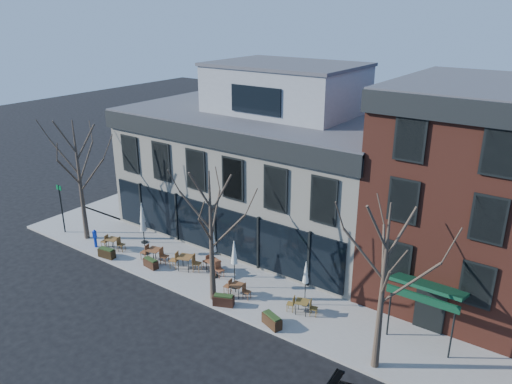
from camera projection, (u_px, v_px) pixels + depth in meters
The scene contains 25 objects.
ground at pixel (217, 257), 30.85m from camera, with size 120.00×120.00×0.00m, color black.
sidewalk_front at pixel (237, 286), 27.41m from camera, with size 33.50×4.70×0.15m, color gray.
sidewalk_side at pixel (160, 191), 41.54m from camera, with size 4.50×12.00×0.15m, color gray.
corner_building at pixel (265, 164), 33.02m from camera, with size 18.39×10.39×11.10m.
red_brick_building at pixel (471, 191), 25.57m from camera, with size 8.20×11.78×11.18m.
tree_corner at pixel (80, 179), 31.56m from camera, with size 3.93×3.98×7.92m.
tree_mid at pixel (211, 235), 24.91m from camera, with size 3.50×3.55×7.04m.
tree_right at pixel (383, 287), 19.91m from camera, with size 3.72×3.77×7.48m.
sign_pole at pixel (61, 206), 33.20m from camera, with size 0.50×0.10×3.40m.
call_box at pixel (95, 238), 31.55m from camera, with size 0.24×0.24×1.21m.
cafe_set_0 at pixel (113, 243), 31.30m from camera, with size 1.74×0.83×0.89m.
cafe_set_1 at pixel (154, 254), 29.79m from camera, with size 1.93×0.90×0.99m.
cafe_set_2 at pixel (185, 261), 28.86m from camera, with size 2.01×1.09×1.03m.
cafe_set_3 at pixel (213, 265), 28.54m from camera, with size 1.81×0.90×0.93m.
cafe_set_4 at pixel (237, 289), 26.25m from camera, with size 1.62×0.70×0.84m.
cafe_set_5 at pixel (302, 306), 24.76m from camera, with size 1.63×0.81×0.84m.
umbrella_0 at pixel (142, 215), 31.68m from camera, with size 0.44×0.44×2.77m.
umbrella_1 at pixel (143, 222), 30.19m from camera, with size 0.48×0.48×2.98m.
umbrella_2 at pixel (213, 242), 27.52m from camera, with size 0.49×0.49×3.07m.
umbrella_3 at pixel (234, 255), 26.51m from camera, with size 0.45×0.45×2.80m.
umbrella_4 at pixel (306, 275), 25.00m from camera, with size 0.40×0.40×2.49m.
planter_0 at pixel (107, 253), 30.35m from camera, with size 1.12×0.58×0.60m.
planter_1 at pixel (151, 263), 29.19m from camera, with size 1.03×0.51×0.55m.
planter_2 at pixel (224, 300), 25.46m from camera, with size 1.15×0.82×0.60m.
planter_3 at pixel (272, 320), 23.80m from camera, with size 1.19×0.79×0.62m.
Camera 1 is at (18.00, -20.95, 14.51)m, focal length 35.00 mm.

